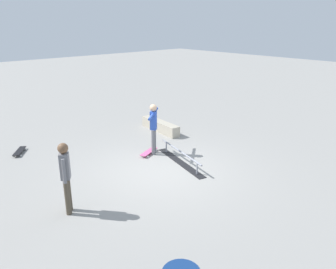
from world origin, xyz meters
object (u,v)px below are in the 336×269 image
object	(u,v)px
skate_ledge	(160,126)
skater_main	(153,126)
skateboard_main	(149,152)
bystander_grey_shirt	(66,174)
grind_rail	(180,158)
loose_skateboard_black	(19,151)

from	to	relation	value
skate_ledge	skater_main	distance (m)	2.39
skateboard_main	bystander_grey_shirt	xyz separation A→B (m)	(-1.44, 3.44, 0.84)
skater_main	skateboard_main	bearing A→B (deg)	107.37
grind_rail	loose_skateboard_black	world-z (taller)	grind_rail
skate_ledge	bystander_grey_shirt	world-z (taller)	bystander_grey_shirt
skate_ledge	skateboard_main	distance (m)	2.31
skate_ledge	bystander_grey_shirt	bearing A→B (deg)	119.33
skater_main	skate_ledge	bearing A→B (deg)	4.48
skate_ledge	skateboard_main	size ratio (longest dim) A/B	2.43
loose_skateboard_black	skateboard_main	bearing A→B (deg)	-97.10
skate_ledge	skateboard_main	xyz separation A→B (m)	(-1.48, 1.77, -0.12)
skate_ledge	skater_main	size ratio (longest dim) A/B	1.24
loose_skateboard_black	skater_main	bearing A→B (deg)	-96.74
grind_rail	skate_ledge	size ratio (longest dim) A/B	1.21
grind_rail	skater_main	size ratio (longest dim) A/B	1.50
skater_main	loose_skateboard_black	xyz separation A→B (m)	(2.91, 3.15, -0.86)
skater_main	skateboard_main	distance (m)	0.87
bystander_grey_shirt	loose_skateboard_black	xyz separation A→B (m)	(4.26, -0.42, -0.84)
bystander_grey_shirt	skateboard_main	bearing A→B (deg)	147.24
grind_rail	bystander_grey_shirt	distance (m)	3.79
skater_main	bystander_grey_shirt	world-z (taller)	bystander_grey_shirt
loose_skateboard_black	grind_rail	bearing A→B (deg)	-104.55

